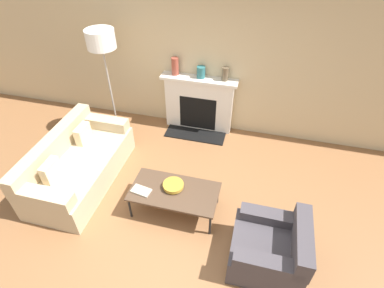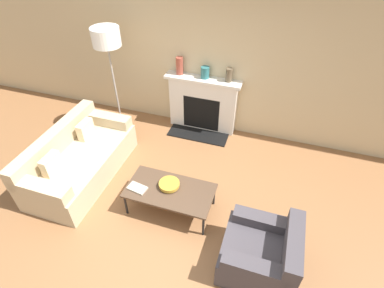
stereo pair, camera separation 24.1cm
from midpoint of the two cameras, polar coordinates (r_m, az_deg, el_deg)
ground_plane at (r=4.32m, az=-6.70°, el=-15.84°), size 18.00×18.00×0.00m
wall_back at (r=5.32m, az=1.73°, el=16.64°), size 18.00×0.06×2.90m
fireplace at (r=5.66m, az=0.07°, el=7.54°), size 1.38×0.59×1.08m
couch at (r=5.06m, az=-22.22°, el=-3.75°), size 0.95×1.92×0.78m
armchair_near at (r=3.89m, az=12.93°, el=-18.94°), size 0.86×0.82×0.73m
coffee_table at (r=4.22m, az=-5.05°, el=-9.16°), size 1.22×0.63×0.40m
bowl at (r=4.21m, az=-5.22°, el=-7.89°), size 0.29×0.29×0.07m
book at (r=4.25m, az=-11.27°, el=-8.75°), size 0.29×0.20×0.02m
floor_lamp at (r=5.21m, az=-18.17°, el=17.48°), size 0.46×0.46×1.97m
mantel_vase_left at (r=5.44m, az=-4.56°, el=14.53°), size 0.12×0.12×0.31m
mantel_vase_center_left at (r=5.34m, az=0.40°, el=13.51°), size 0.15×0.15×0.20m
mantel_vase_center_right at (r=5.26m, az=4.99°, el=13.12°), size 0.11×0.11×0.24m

